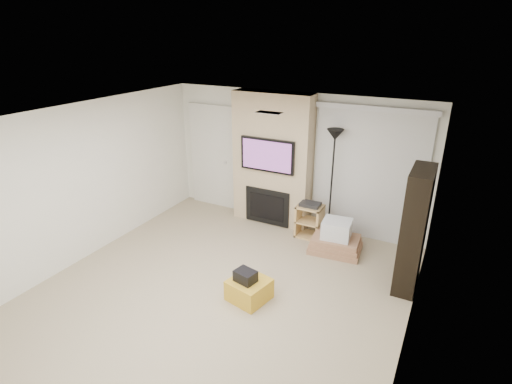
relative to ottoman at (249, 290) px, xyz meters
The scene contains 16 objects.
floor 0.49m from the ottoman, 163.39° to the right, with size 5.00×5.50×0.00m, color tan.
ceiling 2.40m from the ottoman, 163.39° to the right, with size 5.00×5.50×0.00m, color white.
wall_back 2.87m from the ottoman, 99.66° to the left, with size 5.00×2.50×0.00m, color white.
wall_front 3.12m from the ottoman, 98.78° to the right, with size 5.00×2.50×0.00m, color white.
wall_left 3.15m from the ottoman, behind, with size 5.50×2.50×0.00m, color white.
wall_right 2.33m from the ottoman, ahead, with size 5.50×2.50×0.00m, color white.
hvac_vent 2.44m from the ottoman, 93.89° to the left, with size 0.35×0.18×0.01m, color silver.
ottoman is the anchor object (origin of this frame).
black_bag 0.24m from the ottoman, 139.64° to the right, with size 0.28×0.22×0.16m, color black.
fireplace_wall 2.76m from the ottoman, 108.29° to the left, with size 1.50×0.47×2.50m.
entry_door 3.54m from the ottoman, 131.02° to the left, with size 1.02×0.11×2.14m.
vertical_blinds 2.96m from the ottoman, 69.59° to the left, with size 1.98×0.10×2.37m.
floor_lamp 2.78m from the ottoman, 80.89° to the left, with size 0.29×0.29×1.97m.
av_stand 2.14m from the ottoman, 87.52° to the left, with size 0.45×0.38×0.66m.
box_stack 1.96m from the ottoman, 69.69° to the left, with size 0.90×0.72×0.57m.
bookshelf 2.46m from the ottoman, 36.00° to the left, with size 0.30×0.80×1.80m.
Camera 1 is at (2.66, -3.94, 3.50)m, focal length 28.00 mm.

